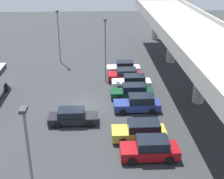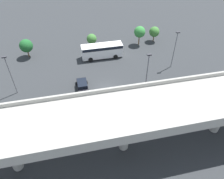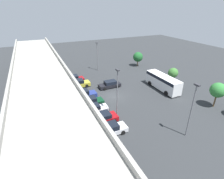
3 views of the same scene
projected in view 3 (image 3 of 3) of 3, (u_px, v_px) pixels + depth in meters
The scene contains 17 objects.
ground_plane at pixel (113, 96), 33.61m from camera, with size 116.65×116.65×0.00m, color #2D3033.
highway_overpass at pixel (40, 76), 26.28m from camera, with size 55.70×7.71×7.60m.
parked_car_0 at pixel (111, 129), 23.60m from camera, with size 2.03×4.47×1.52m.
parked_car_1 at pixel (103, 118), 25.91m from camera, with size 2.19×4.31×1.49m.
parked_car_2 at pixel (93, 110), 27.87m from camera, with size 2.03×4.62×1.64m.
parked_car_3 at pixel (90, 102), 30.14m from camera, with size 2.02×4.68×1.58m.
parked_car_4 at pixel (83, 95), 32.53m from camera, with size 2.09×4.72×1.68m.
parked_car_5 at pixel (110, 84), 36.92m from camera, with size 2.04×4.66×1.46m.
parked_car_6 at pixel (78, 84), 37.08m from camera, with size 2.17×4.65×1.65m.
parked_car_7 at pixel (73, 79), 39.13m from camera, with size 2.15×4.60×1.71m.
shuttle_bus at pixel (163, 81), 35.73m from camera, with size 8.54×2.62×2.93m.
lamp_post_near_aisle at pixel (192, 107), 21.60m from camera, with size 0.70×0.35×7.57m.
lamp_post_mid_lot at pixel (97, 54), 45.06m from camera, with size 0.70×0.35×7.38m.
lamp_post_by_overpass at pixel (117, 90), 25.49m from camera, with size 0.70×0.35×7.85m.
tree_front_centre at pixel (218, 90), 28.89m from camera, with size 2.53×2.53×4.41m.
tree_front_right at pixel (173, 73), 38.18m from camera, with size 2.18×2.18×3.55m.
tree_front_far_right at pixel (138, 57), 49.21m from camera, with size 2.73×2.73×3.99m.
Camera 3 is at (-26.82, 12.67, 15.84)m, focal length 28.00 mm.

